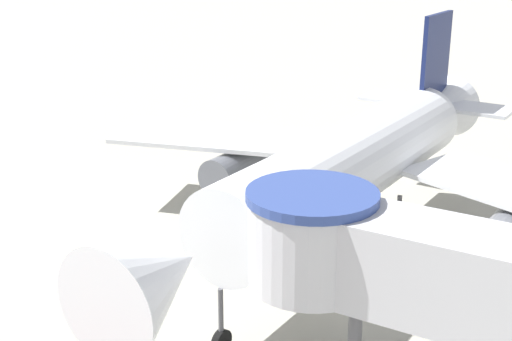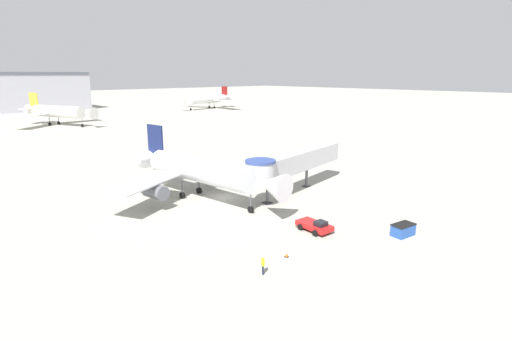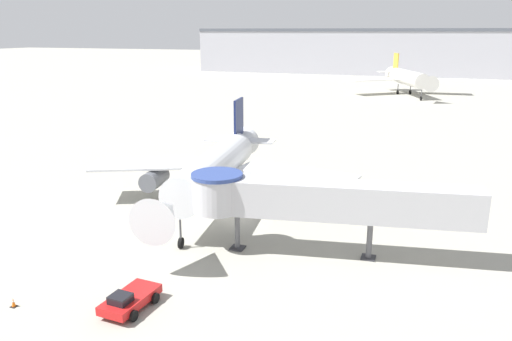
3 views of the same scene
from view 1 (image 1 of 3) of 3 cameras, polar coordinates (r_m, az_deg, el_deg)
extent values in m
plane|color=#9E9B8E|center=(29.90, 9.81, -9.11)|extent=(800.00, 800.00, 0.00)
cylinder|color=silver|center=(30.65, 7.27, 0.38)|extent=(5.76, 18.61, 3.53)
cone|color=silver|center=(20.98, -8.36, -8.69)|extent=(3.98, 4.29, 3.53)
cone|color=silver|center=(39.91, 13.97, 4.32)|extent=(4.16, 5.69, 3.53)
cube|color=silver|center=(36.61, -1.99, 2.57)|extent=(12.71, 9.06, 0.22)
cube|color=#141E4C|center=(39.02, 14.20, 8.76)|extent=(0.68, 3.58, 4.59)
cube|color=silver|center=(40.01, 14.17, 5.25)|extent=(8.39, 3.48, 0.18)
cylinder|color=#565960|center=(35.62, -1.69, 0.05)|extent=(2.37, 3.79, 1.94)
cylinder|color=#4C4C51|center=(24.57, -2.83, -11.53)|extent=(0.18, 0.18, 2.03)
cylinder|color=#4C4C51|center=(34.19, 6.41, -2.57)|extent=(0.22, 0.22, 2.03)
cylinder|color=black|center=(34.57, 6.35, -4.13)|extent=(0.51, 0.94, 0.90)
cylinder|color=#4C4C51|center=(32.99, 11.33, -3.64)|extent=(0.22, 0.22, 2.03)
cylinder|color=black|center=(33.39, 11.22, -5.25)|extent=(0.51, 0.94, 0.90)
cylinder|color=#B7B7BC|center=(22.32, 4.43, -5.74)|extent=(3.90, 3.90, 2.80)
cylinder|color=navy|center=(21.73, 4.54, -2.02)|extent=(4.10, 4.10, 0.30)
cylinder|color=#56565B|center=(23.17, 7.89, -13.33)|extent=(0.44, 0.44, 3.21)
camera|label=2|loc=(51.31, -75.03, 9.00)|focal=28.00mm
camera|label=3|loc=(18.70, -151.26, -6.58)|focal=35.00mm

